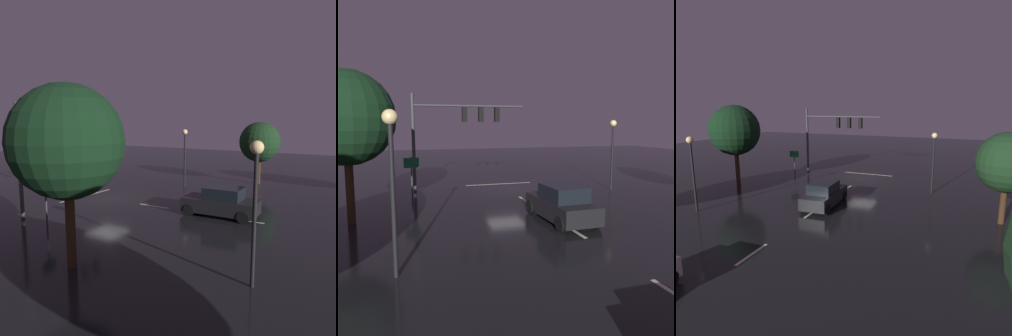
# 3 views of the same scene
# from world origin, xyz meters

# --- Properties ---
(ground_plane) EXTENTS (80.00, 80.00, 0.00)m
(ground_plane) POSITION_xyz_m (0.00, 0.00, 0.00)
(ground_plane) COLOR black
(traffic_signal_assembly) EXTENTS (7.70, 0.47, 6.47)m
(traffic_signal_assembly) POSITION_xyz_m (3.34, -0.76, 4.56)
(traffic_signal_assembly) COLOR #383A3D
(traffic_signal_assembly) RESTS_ON ground_plane
(lane_dash_far) EXTENTS (0.16, 2.20, 0.01)m
(lane_dash_far) POSITION_xyz_m (0.00, 4.00, 0.00)
(lane_dash_far) COLOR beige
(lane_dash_far) RESTS_ON ground_plane
(lane_dash_mid) EXTENTS (0.16, 2.20, 0.01)m
(lane_dash_mid) POSITION_xyz_m (0.00, 10.00, 0.00)
(lane_dash_mid) COLOR beige
(lane_dash_mid) RESTS_ON ground_plane
(stop_bar) EXTENTS (5.00, 0.16, 0.01)m
(stop_bar) POSITION_xyz_m (0.00, -1.95, 0.00)
(stop_bar) COLOR beige
(stop_bar) RESTS_ON ground_plane
(car_approaching) EXTENTS (2.05, 4.43, 1.70)m
(car_approaching) POSITION_xyz_m (-0.16, 8.53, 0.80)
(car_approaching) COLOR black
(car_approaching) RESTS_ON ground_plane
(street_lamp_left_kerb) EXTENTS (0.44, 0.44, 4.75)m
(street_lamp_left_kerb) POSITION_xyz_m (-6.66, 2.65, 3.35)
(street_lamp_left_kerb) COLOR black
(street_lamp_left_kerb) RESTS_ON ground_plane
(street_lamp_right_kerb) EXTENTS (0.44, 0.44, 4.88)m
(street_lamp_right_kerb) POSITION_xyz_m (7.10, 12.61, 3.43)
(street_lamp_right_kerb) COLOR black
(street_lamp_right_kerb) RESTS_ON ground_plane
(route_sign) EXTENTS (0.90, 0.21, 2.53)m
(route_sign) POSITION_xyz_m (6.37, 1.56, 1.83)
(route_sign) COLOR #383A3D
(route_sign) RESTS_ON ground_plane
(tree_right_far) EXTENTS (4.19, 4.19, 6.84)m
(tree_right_far) POSITION_xyz_m (9.13, 6.34, 4.72)
(tree_right_far) COLOR #382314
(tree_right_far) RESTS_ON ground_plane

